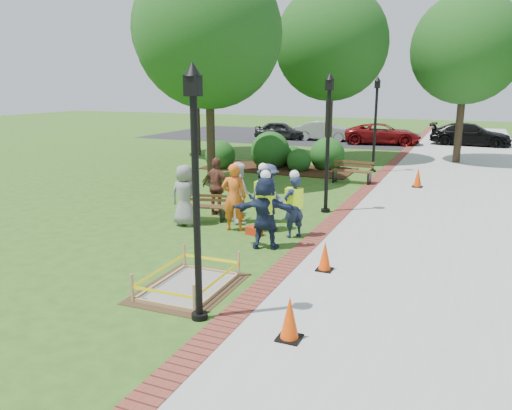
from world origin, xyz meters
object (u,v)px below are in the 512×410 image
at_px(lamp_near, 196,177).
at_px(hivis_worker_b, 294,204).
at_px(hivis_worker_c, 263,197).
at_px(cone_front, 290,319).
at_px(bench_near, 203,212).
at_px(hivis_worker_a, 265,210).
at_px(wet_concrete_pad, 189,277).

relative_size(lamp_near, hivis_worker_b, 2.39).
bearing_deg(hivis_worker_c, hivis_worker_b, -15.05).
bearing_deg(cone_front, bench_near, 129.68).
height_order(hivis_worker_a, hivis_worker_b, hivis_worker_a).
bearing_deg(hivis_worker_c, bench_near, 172.79).
relative_size(wet_concrete_pad, hivis_worker_b, 1.31).
xyz_separation_m(bench_near, cone_front, (4.74, -5.71, 0.12)).
height_order(bench_near, hivis_worker_c, hivis_worker_c).
relative_size(bench_near, hivis_worker_c, 0.77).
bearing_deg(hivis_worker_b, bench_near, 170.19).
bearing_deg(cone_front, lamp_near, 176.90).
bearing_deg(cone_front, hivis_worker_a, 117.00).
xyz_separation_m(bench_near, hivis_worker_c, (2.03, -0.26, 0.69)).
xyz_separation_m(hivis_worker_a, hivis_worker_b, (0.34, 1.13, -0.07)).
xyz_separation_m(wet_concrete_pad, lamp_near, (0.84, -1.06, 2.25)).
xyz_separation_m(lamp_near, hivis_worker_a, (-0.40, 3.97, -1.52)).
height_order(cone_front, lamp_near, lamp_near).
distance_m(bench_near, hivis_worker_b, 3.12).
bearing_deg(hivis_worker_c, lamp_near, -78.97).
bearing_deg(hivis_worker_c, cone_front, -63.56).
height_order(bench_near, hivis_worker_a, hivis_worker_a).
relative_size(cone_front, hivis_worker_b, 0.41).
xyz_separation_m(bench_near, lamp_near, (3.07, -5.62, 2.24)).
relative_size(cone_front, hivis_worker_a, 0.38).
bearing_deg(hivis_worker_b, hivis_worker_a, -106.72).
height_order(wet_concrete_pad, bench_near, bench_near).
height_order(hivis_worker_b, hivis_worker_c, hivis_worker_c).
bearing_deg(hivis_worker_b, cone_front, -71.55).
distance_m(hivis_worker_a, hivis_worker_b, 1.18).
bearing_deg(wet_concrete_pad, hivis_worker_c, 92.80).
height_order(cone_front, hivis_worker_a, hivis_worker_a).
distance_m(lamp_near, hivis_worker_c, 5.68).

